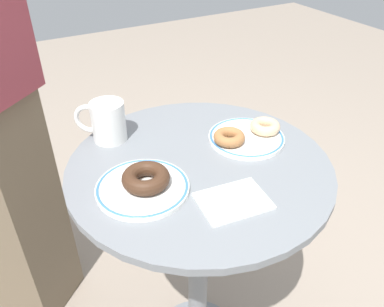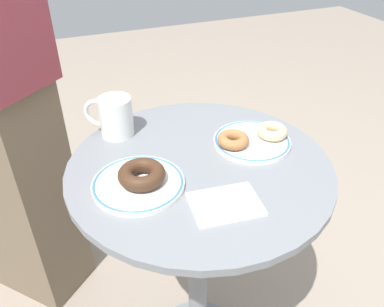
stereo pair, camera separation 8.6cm
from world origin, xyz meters
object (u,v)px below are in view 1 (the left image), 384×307
(cafe_table, at_px, (199,231))
(donut_chocolate, at_px, (146,178))
(plate_left, at_px, (143,187))
(donut_glazed, at_px, (265,126))
(coffee_mug, at_px, (107,121))
(paper_napkin, at_px, (233,201))
(plate_right, at_px, (246,137))
(donut_cinnamon, at_px, (229,137))

(cafe_table, distance_m, donut_chocolate, 0.29)
(plate_left, xyz_separation_m, donut_chocolate, (0.01, 0.00, 0.02))
(donut_glazed, bearing_deg, plate_left, -171.55)
(coffee_mug, bearing_deg, cafe_table, -53.68)
(plate_left, height_order, coffee_mug, coffee_mug)
(paper_napkin, bearing_deg, donut_glazed, 39.48)
(plate_left, distance_m, donut_glazed, 0.36)
(plate_right, relative_size, coffee_mug, 1.63)
(donut_chocolate, bearing_deg, donut_cinnamon, 12.63)
(donut_glazed, bearing_deg, paper_napkin, -140.52)
(donut_glazed, height_order, paper_napkin, donut_glazed)
(donut_chocolate, height_order, donut_glazed, donut_chocolate)
(cafe_table, height_order, donut_chocolate, donut_chocolate)
(paper_napkin, bearing_deg, plate_left, 139.20)
(paper_napkin, relative_size, coffee_mug, 1.19)
(plate_right, xyz_separation_m, donut_chocolate, (-0.29, -0.06, 0.02))
(donut_chocolate, bearing_deg, paper_napkin, -42.63)
(donut_chocolate, relative_size, donut_glazed, 1.31)
(plate_right, distance_m, donut_cinnamon, 0.06)
(plate_left, height_order, paper_napkin, plate_left)
(plate_left, relative_size, donut_chocolate, 1.96)
(cafe_table, height_order, donut_cinnamon, donut_cinnamon)
(cafe_table, bearing_deg, donut_chocolate, -169.41)
(plate_right, xyz_separation_m, donut_cinnamon, (-0.05, -0.00, 0.02))
(donut_cinnamon, bearing_deg, donut_chocolate, -167.37)
(plate_right, bearing_deg, cafe_table, -169.15)
(cafe_table, height_order, coffee_mug, coffee_mug)
(plate_left, xyz_separation_m, plate_right, (0.30, 0.06, -0.00))
(donut_cinnamon, xyz_separation_m, paper_napkin, (-0.11, -0.18, -0.02))
(plate_right, bearing_deg, donut_cinnamon, -178.04)
(cafe_table, bearing_deg, plate_right, 10.85)
(plate_left, xyz_separation_m, donut_cinnamon, (0.25, 0.05, 0.02))
(donut_chocolate, bearing_deg, plate_left, -179.40)
(plate_left, bearing_deg, donut_chocolate, 0.60)
(donut_glazed, distance_m, donut_cinnamon, 0.11)
(plate_left, bearing_deg, donut_cinnamon, 12.22)
(donut_chocolate, xyz_separation_m, coffee_mug, (-0.00, 0.23, 0.02))
(plate_right, height_order, coffee_mug, coffee_mug)
(coffee_mug, bearing_deg, donut_glazed, -26.20)
(cafe_table, relative_size, donut_cinnamon, 9.82)
(coffee_mug, bearing_deg, plate_right, -29.72)
(plate_left, bearing_deg, coffee_mug, 88.70)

